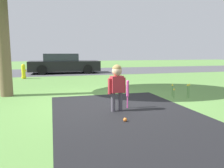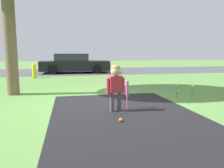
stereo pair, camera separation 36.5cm
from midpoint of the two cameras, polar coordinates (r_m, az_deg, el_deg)
ground_plane at (r=5.75m, az=-1.55°, el=-4.82°), size 60.00×60.00×0.00m
driveway_strip at (r=3.54m, az=11.92°, el=-13.32°), size 3.07×7.00×0.01m
street_strip at (r=15.54m, az=-7.88°, el=3.33°), size 40.00×6.00×0.01m
child at (r=4.78m, az=3.14°, el=0.74°), size 0.42×0.22×1.04m
baseball_bat at (r=5.07m, az=6.07°, el=-1.64°), size 0.06×0.06×0.67m
sports_ball at (r=4.17m, az=4.86°, el=-9.35°), size 0.08×0.08×0.08m
fire_hydrant at (r=11.87m, az=-18.87°, el=3.24°), size 0.26×0.24×0.74m
parked_car at (r=14.30m, az=-9.11°, el=5.23°), size 4.37×2.01×1.24m
flower_bed at (r=6.56m, az=20.10°, el=-0.87°), size 0.52×0.39×0.43m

